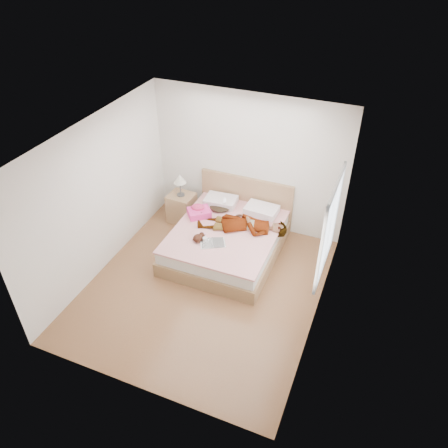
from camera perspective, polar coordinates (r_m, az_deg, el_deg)
name	(u,v)px	position (r m, az deg, el deg)	size (l,w,h in m)	color
ground	(204,287)	(7.20, -2.59, -8.21)	(4.00, 4.00, 0.00)	#502C19
woman	(243,222)	(7.54, 2.46, 0.27)	(0.58, 1.56, 0.21)	white
hair	(222,205)	(8.10, -0.23, 2.49)	(0.42, 0.51, 0.08)	black
phone	(225,201)	(7.95, 0.09, 3.08)	(0.05, 0.10, 0.01)	silver
room_shell	(329,227)	(6.09, 13.61, -0.45)	(4.00, 4.00, 4.00)	white
bed	(228,238)	(7.74, 0.52, -1.80)	(1.80, 2.08, 1.00)	brown
towel	(199,211)	(7.86, -3.31, 1.66)	(0.50, 0.49, 0.20)	#FB449D
magazine	(213,243)	(7.23, -1.48, -2.50)	(0.49, 0.44, 0.02)	white
coffee_mug	(205,240)	(7.24, -2.48, -2.08)	(0.11, 0.08, 0.09)	silver
plush_toy	(199,237)	(7.26, -3.34, -1.77)	(0.20, 0.26, 0.13)	black
nightstand	(182,206)	(8.49, -5.56, 2.38)	(0.50, 0.45, 1.03)	brown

